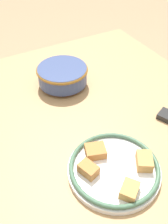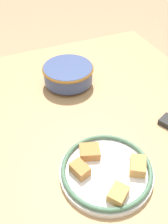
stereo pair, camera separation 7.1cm
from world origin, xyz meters
The scene contains 4 objects.
ground_plane centered at (0.00, 0.00, 0.00)m, with size 8.00×8.00×0.00m, color #9E8460.
dining_table centered at (0.00, 0.00, 0.64)m, with size 1.24×0.95×0.72m.
noodle_bowl centered at (-0.28, -0.06, 0.77)m, with size 0.21×0.21×0.09m.
food_plate centered at (0.20, -0.12, 0.74)m, with size 0.28×0.28×0.05m.
Camera 2 is at (0.60, -0.36, 1.39)m, focal length 42.00 mm.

